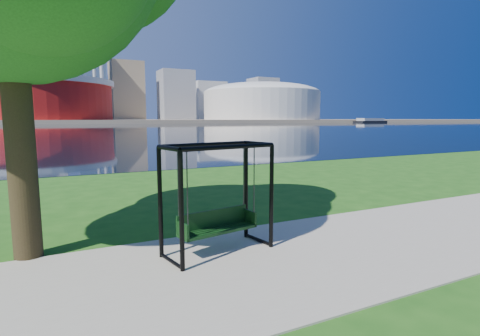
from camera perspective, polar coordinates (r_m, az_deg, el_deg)
ground at (r=7.12m, az=0.21°, el=-13.19°), size 900.00×900.00×0.00m
path at (r=6.70m, az=2.20°, el=-14.41°), size 120.00×4.00×0.03m
river at (r=108.02m, az=-25.06°, el=5.46°), size 900.00×180.00×0.02m
far_bank at (r=311.96m, az=-26.16°, el=6.45°), size 900.00×228.00×2.00m
stadium at (r=241.33m, az=-28.58°, el=9.37°), size 83.00×83.00×32.00m
arena at (r=277.99m, az=3.31°, el=10.23°), size 84.00×84.00×26.56m
skyline at (r=327.05m, az=-27.31°, el=12.53°), size 392.00×66.00×96.50m
swing at (r=6.99m, az=-3.49°, el=-5.03°), size 2.15×1.23×2.07m
barge at (r=277.20m, az=19.26°, el=6.84°), size 30.93×13.96×2.99m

